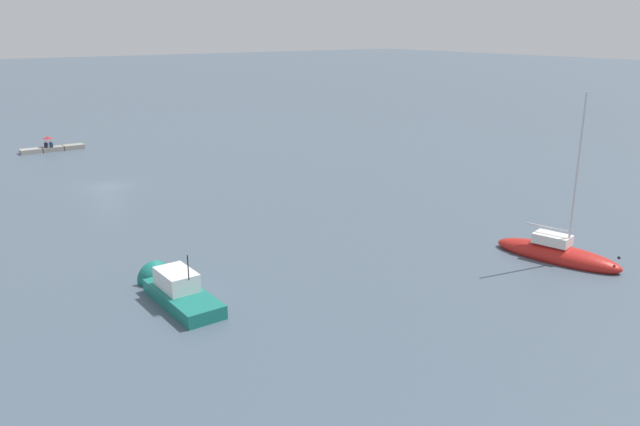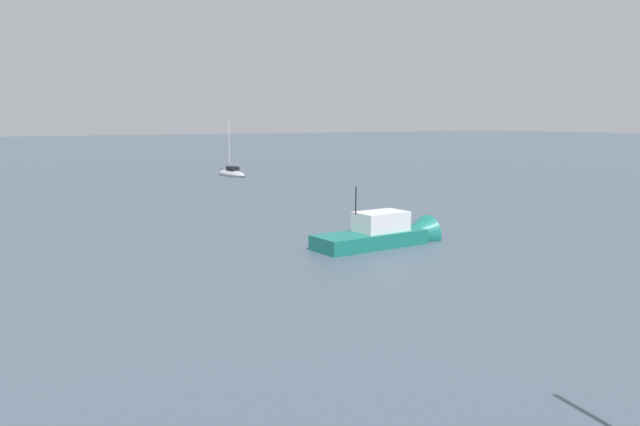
{
  "view_description": "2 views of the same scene",
  "coord_description": "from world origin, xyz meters",
  "px_view_note": "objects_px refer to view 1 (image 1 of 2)",
  "views": [
    {
      "loc": [
        15.83,
        56.22,
        14.13
      ],
      "look_at": [
        -5.56,
        25.8,
        2.92
      ],
      "focal_mm": 35.08,
      "sensor_mm": 36.0,
      "label": 1
    },
    {
      "loc": [
        -19.44,
        45.66,
        6.14
      ],
      "look_at": [
        1.61,
        32.13,
        2.41
      ],
      "focal_mm": 34.85,
      "sensor_mm": 36.0,
      "label": 2
    }
  ],
  "objects_px": {
    "sailboat_red_mid": "(557,253)",
    "motorboat_teal_near": "(174,291)",
    "umbrella_open_red": "(48,138)",
    "person_seated_dark_right": "(46,145)",
    "person_seated_blue_left": "(51,145)"
  },
  "relations": [
    {
      "from": "umbrella_open_red",
      "to": "sailboat_red_mid",
      "type": "relative_size",
      "value": 0.12
    },
    {
      "from": "person_seated_dark_right",
      "to": "sailboat_red_mid",
      "type": "relative_size",
      "value": 0.07
    },
    {
      "from": "umbrella_open_red",
      "to": "person_seated_blue_left",
      "type": "bearing_deg",
      "value": 148.55
    },
    {
      "from": "person_seated_dark_right",
      "to": "motorboat_teal_near",
      "type": "distance_m",
      "value": 47.03
    },
    {
      "from": "umbrella_open_red",
      "to": "motorboat_teal_near",
      "type": "distance_m",
      "value": 47.2
    },
    {
      "from": "person_seated_dark_right",
      "to": "umbrella_open_red",
      "type": "distance_m",
      "value": 0.91
    },
    {
      "from": "person_seated_dark_right",
      "to": "sailboat_red_mid",
      "type": "bearing_deg",
      "value": 119.06
    },
    {
      "from": "umbrella_open_red",
      "to": "motorboat_teal_near",
      "type": "bearing_deg",
      "value": 85.11
    },
    {
      "from": "umbrella_open_red",
      "to": "motorboat_teal_near",
      "type": "relative_size",
      "value": 0.18
    },
    {
      "from": "sailboat_red_mid",
      "to": "motorboat_teal_near",
      "type": "bearing_deg",
      "value": -34.63
    },
    {
      "from": "person_seated_dark_right",
      "to": "umbrella_open_red",
      "type": "bearing_deg",
      "value": -145.34
    },
    {
      "from": "person_seated_blue_left",
      "to": "motorboat_teal_near",
      "type": "bearing_deg",
      "value": 95.62
    },
    {
      "from": "sailboat_red_mid",
      "to": "motorboat_teal_near",
      "type": "height_order",
      "value": "sailboat_red_mid"
    },
    {
      "from": "motorboat_teal_near",
      "to": "person_seated_blue_left",
      "type": "bearing_deg",
      "value": 83.3
    },
    {
      "from": "umbrella_open_red",
      "to": "sailboat_red_mid",
      "type": "bearing_deg",
      "value": 107.89
    }
  ]
}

